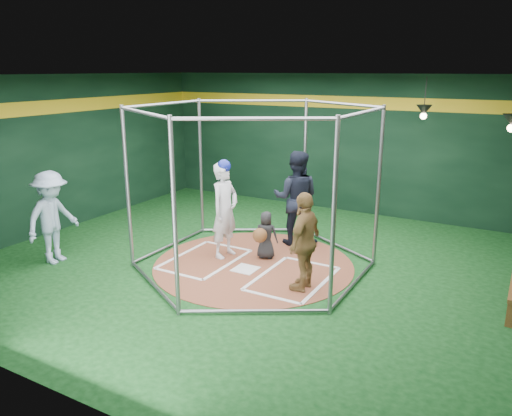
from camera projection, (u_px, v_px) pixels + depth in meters
The scene contains 13 objects.
room_shell at pixel (254, 175), 9.06m from camera, with size 10.10×9.10×3.53m.
clay_disc at pixel (253, 264), 9.52m from camera, with size 3.80×3.80×0.01m, color brown.
home_plate at pixel (245, 269), 9.27m from camera, with size 0.43×0.43×0.01m, color white.
batter_box_left at pixel (205, 259), 9.76m from camera, with size 1.17×1.77×0.01m.
batter_box_right at pixel (293, 278), 8.86m from camera, with size 1.17×1.77×0.01m.
batting_cage at pixel (253, 188), 9.12m from camera, with size 4.05×4.67×3.00m.
pendant_lamp_near at pixel (424, 110), 10.77m from camera, with size 0.34×0.34×0.90m.
pendant_lamp_far at pixel (512, 121), 8.58m from camera, with size 0.34×0.34×0.90m.
batter_figure at pixel (225, 209), 9.70m from camera, with size 0.51×0.72×1.94m.
visitor_leopard at pixel (305, 241), 8.25m from camera, with size 0.99×0.41×1.68m, color tan.
catcher_figure at pixel (265, 235), 9.69m from camera, with size 0.53×0.60×0.94m.
umpire at pixel (296, 198), 10.41m from camera, with size 0.97×0.75×1.99m, color black.
bystander_blue at pixel (52, 217), 9.44m from camera, with size 1.15×0.66×1.79m, color #9DB6D0.
Camera 1 is at (4.39, -7.72, 3.61)m, focal length 35.00 mm.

